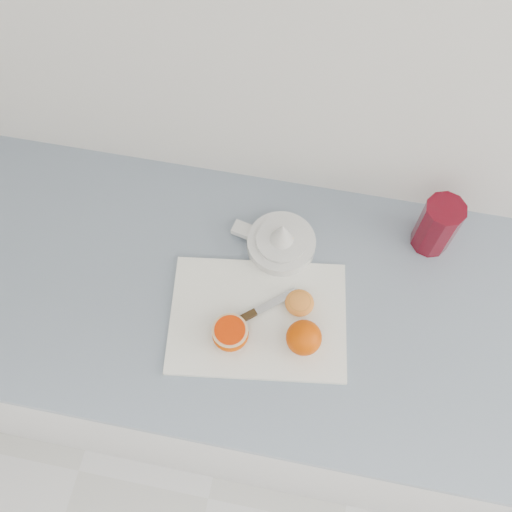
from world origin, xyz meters
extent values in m
cube|color=silver|center=(0.00, 2.00, 1.35)|extent=(4.00, 0.04, 2.70)
cube|color=white|center=(-0.18, 1.70, 0.43)|extent=(2.45, 0.60, 0.86)
cube|color=gray|center=(-0.18, 1.70, 0.88)|extent=(2.51, 0.64, 0.03)
cube|color=white|center=(-0.34, 1.65, 0.90)|extent=(0.40, 0.31, 0.01)
sphere|color=#FA6100|center=(-0.24, 1.61, 0.94)|extent=(0.07, 0.07, 0.07)
ellipsoid|color=#FA6100|center=(-0.39, 1.59, 0.92)|extent=(0.07, 0.07, 0.04)
cylinder|color=#F9D492|center=(-0.39, 1.59, 0.94)|extent=(0.07, 0.07, 0.00)
cylinder|color=#F83B01|center=(-0.39, 1.59, 0.95)|extent=(0.06, 0.06, 0.00)
ellipsoid|color=orange|center=(-0.26, 1.69, 0.92)|extent=(0.06, 0.06, 0.03)
cylinder|color=#C3701F|center=(-0.26, 1.69, 0.92)|extent=(0.05, 0.05, 0.00)
cube|color=#412E13|center=(-0.38, 1.63, 0.91)|extent=(0.07, 0.06, 0.01)
cube|color=#B7B7BC|center=(-0.31, 1.69, 0.91)|extent=(0.09, 0.08, 0.00)
cylinder|color=#B7B7BC|center=(-0.38, 1.63, 0.91)|extent=(0.00, 0.00, 0.01)
cylinder|color=white|center=(-0.32, 1.82, 0.91)|extent=(0.15, 0.15, 0.04)
cylinder|color=white|center=(-0.32, 1.82, 0.93)|extent=(0.11, 0.11, 0.01)
cone|color=white|center=(-0.32, 1.82, 0.96)|extent=(0.05, 0.05, 0.06)
cube|color=white|center=(-0.41, 1.84, 0.91)|extent=(0.05, 0.04, 0.02)
ellipsoid|color=orange|center=(-0.31, 1.81, 0.94)|extent=(0.01, 0.01, 0.00)
ellipsoid|color=orange|center=(-0.33, 1.83, 0.94)|extent=(0.01, 0.01, 0.00)
ellipsoid|color=orange|center=(-0.33, 1.80, 0.94)|extent=(0.01, 0.01, 0.00)
ellipsoid|color=orange|center=(-0.30, 1.82, 0.94)|extent=(0.01, 0.01, 0.00)
cylinder|color=#630815|center=(0.00, 1.90, 0.96)|extent=(0.08, 0.08, 0.14)
cylinder|color=orange|center=(0.00, 1.90, 0.91)|extent=(0.07, 0.07, 0.02)
cylinder|color=#630815|center=(0.00, 1.90, 1.03)|extent=(0.09, 0.09, 0.00)
camera|label=1|loc=(-0.26, 1.22, 2.02)|focal=40.00mm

